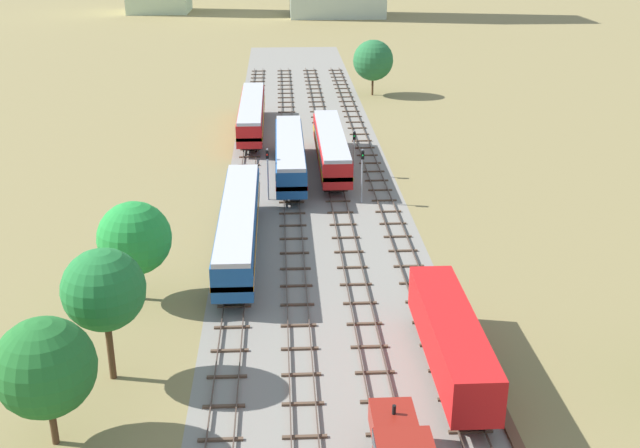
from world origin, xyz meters
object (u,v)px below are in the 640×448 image
passenger_coach_far_left_farther (252,113)px  diesel_railcar_centre_left_far (331,146)px  signal_post_nearest (354,147)px  diesel_railcar_left_midfar (290,153)px  passenger_coach_far_left_mid (239,223)px  signal_post_mid (268,168)px  signal_post_near (362,169)px  freight_boxcar_centre_near (451,338)px

passenger_coach_far_left_farther → diesel_railcar_centre_left_far: bearing=-60.0°
passenger_coach_far_left_farther → signal_post_nearest: signal_post_nearest is taller
diesel_railcar_left_midfar → diesel_railcar_centre_left_far: size_ratio=1.00×
passenger_coach_far_left_mid → signal_post_mid: signal_post_mid is taller
signal_post_mid → passenger_coach_far_left_farther: bearing=95.2°
passenger_coach_far_left_mid → diesel_railcar_left_midfar: (4.44, 19.38, -0.02)m
diesel_railcar_centre_left_far → signal_post_mid: size_ratio=4.03×
signal_post_nearest → signal_post_near: (0.00, -8.27, 0.26)m
freight_boxcar_centre_near → diesel_railcar_centre_left_far: bearing=96.3°
diesel_railcar_centre_left_far → passenger_coach_far_left_farther: same height
freight_boxcar_centre_near → passenger_coach_far_left_farther: bearing=103.4°
signal_post_nearest → signal_post_mid: size_ratio=0.96×
diesel_railcar_left_midfar → signal_post_mid: 7.15m
freight_boxcar_centre_near → signal_post_nearest: 38.16m
diesel_railcar_left_midfar → signal_post_nearest: signal_post_nearest is taller
diesel_railcar_left_midfar → passenger_coach_far_left_mid: bearing=-102.9°
signal_post_nearest → diesel_railcar_left_midfar: bearing=-179.0°
diesel_railcar_left_midfar → signal_post_mid: bearing=-108.2°
freight_boxcar_centre_near → signal_post_mid: (-11.11, 31.20, 0.80)m
diesel_railcar_centre_left_far → signal_post_mid: 11.35m
freight_boxcar_centre_near → signal_post_near: 29.92m
diesel_railcar_left_midfar → signal_post_near: 10.55m
diesel_railcar_left_midfar → passenger_coach_far_left_farther: (-4.44, 17.79, 0.02)m
freight_boxcar_centre_near → diesel_railcar_left_midfar: diesel_railcar_left_midfar is taller
diesel_railcar_left_midfar → diesel_railcar_centre_left_far: (4.44, 2.41, 0.00)m
diesel_railcar_centre_left_far → passenger_coach_far_left_farther: size_ratio=0.93×
diesel_railcar_left_midfar → signal_post_nearest: (6.66, 0.12, 0.52)m
signal_post_nearest → signal_post_mid: signal_post_mid is taller
passenger_coach_far_left_mid → passenger_coach_far_left_farther: (0.00, 37.16, 0.00)m
passenger_coach_far_left_mid → signal_post_near: 15.81m
diesel_railcar_centre_left_far → signal_post_nearest: size_ratio=4.22×
passenger_coach_far_left_farther → signal_post_nearest: 20.87m
diesel_railcar_centre_left_far → signal_post_mid: bearing=-126.0°
diesel_railcar_centre_left_far → signal_post_nearest: 3.23m
freight_boxcar_centre_near → diesel_railcar_left_midfar: (-8.89, 37.97, 0.15)m
passenger_coach_far_left_farther → passenger_coach_far_left_mid: bearing=-90.0°
diesel_railcar_left_midfar → diesel_railcar_centre_left_far: bearing=28.4°
diesel_railcar_centre_left_far → passenger_coach_far_left_mid: bearing=-112.2°
diesel_railcar_centre_left_far → signal_post_near: 10.81m
passenger_coach_far_left_mid → signal_post_near: signal_post_near is taller
signal_post_near → passenger_coach_far_left_farther: bearing=113.2°
freight_boxcar_centre_near → passenger_coach_far_left_mid: passenger_coach_far_left_mid is taller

